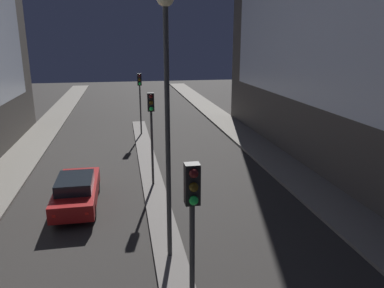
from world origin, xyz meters
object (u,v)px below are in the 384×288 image
(traffic_light_near, at_px, (192,220))
(street_lamp, at_px, (167,85))
(traffic_light_mid, at_px, (151,119))
(traffic_light_far, at_px, (140,90))
(car_left_lane, at_px, (77,191))

(traffic_light_near, xyz_separation_m, street_lamp, (0.00, 4.21, 2.41))
(traffic_light_mid, bearing_deg, traffic_light_far, 90.00)
(traffic_light_near, bearing_deg, traffic_light_mid, 90.00)
(traffic_light_near, xyz_separation_m, traffic_light_far, (0.00, 21.83, 0.00))
(traffic_light_far, height_order, street_lamp, street_lamp)
(traffic_light_near, distance_m, street_lamp, 4.85)
(traffic_light_near, bearing_deg, traffic_light_far, 90.00)
(traffic_light_near, bearing_deg, car_left_lane, 111.49)
(traffic_light_near, height_order, street_lamp, street_lamp)
(car_left_lane, bearing_deg, traffic_light_near, -68.51)
(traffic_light_far, bearing_deg, car_left_lane, -105.70)
(traffic_light_near, distance_m, traffic_light_mid, 10.91)
(traffic_light_far, xyz_separation_m, street_lamp, (0.00, -17.62, 2.41))
(street_lamp, height_order, car_left_lane, street_lamp)
(traffic_light_far, xyz_separation_m, car_left_lane, (-3.58, -12.74, -2.80))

